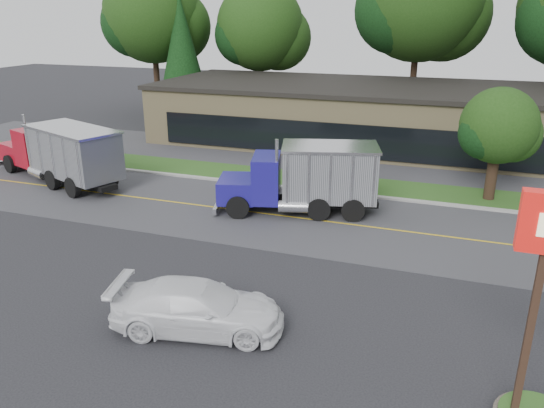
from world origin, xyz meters
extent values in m
plane|color=#2F2F33|center=(0.00, 0.00, 0.00)|extent=(140.00, 140.00, 0.00)
cube|color=#505055|center=(0.00, 9.00, 0.00)|extent=(60.00, 8.00, 0.02)
cube|color=gold|center=(0.00, 9.00, 0.00)|extent=(60.00, 0.12, 0.01)
cube|color=#9E9E99|center=(0.00, 13.20, 0.00)|extent=(60.00, 0.30, 0.12)
cube|color=#274D1A|center=(0.00, 15.00, 0.00)|extent=(60.00, 3.40, 0.03)
cube|color=#505055|center=(0.00, 20.00, 0.00)|extent=(60.00, 7.00, 0.02)
cube|color=tan|center=(2.00, 26.00, 2.00)|extent=(32.00, 12.00, 4.00)
cube|color=#332116|center=(10.00, -2.50, 2.60)|extent=(0.16, 0.16, 5.00)
cylinder|color=#382619|center=(-20.00, 32.00, 2.47)|extent=(0.56, 0.56, 4.95)
sphere|color=#1A3B10|center=(-20.00, 32.00, 9.19)|extent=(9.05, 9.05, 9.05)
sphere|color=#1A3B10|center=(-18.30, 33.13, 8.06)|extent=(6.79, 6.79, 6.79)
sphere|color=black|center=(-21.41, 31.15, 8.34)|extent=(6.22, 6.22, 6.22)
cylinder|color=#382619|center=(-10.00, 34.00, 2.18)|extent=(0.56, 0.56, 4.35)
sphere|color=#1A3B10|center=(-10.00, 34.00, 8.08)|extent=(7.96, 7.96, 7.96)
sphere|color=#1A3B10|center=(-8.51, 34.99, 7.09)|extent=(5.97, 5.97, 5.97)
sphere|color=black|center=(-11.24, 33.25, 7.34)|extent=(5.47, 5.47, 5.47)
cylinder|color=#382619|center=(4.00, 34.00, 2.81)|extent=(0.56, 0.56, 5.61)
sphere|color=#1A3B10|center=(5.92, 35.28, 9.14)|extent=(7.69, 7.69, 7.69)
sphere|color=black|center=(2.40, 33.04, 9.46)|extent=(7.05, 7.05, 7.05)
cylinder|color=#382619|center=(-16.00, 30.00, 0.50)|extent=(0.44, 0.44, 1.00)
cone|color=black|center=(-16.00, 30.00, 6.00)|extent=(4.80, 4.80, 9.82)
cylinder|color=#382619|center=(10.00, 15.00, 1.06)|extent=(0.56, 0.56, 2.11)
sphere|color=#1A3B10|center=(10.00, 15.00, 3.93)|extent=(3.87, 3.87, 3.87)
sphere|color=#1A3B10|center=(10.72, 15.48, 3.44)|extent=(2.90, 2.90, 2.90)
sphere|color=black|center=(9.40, 14.64, 3.56)|extent=(2.66, 2.66, 2.66)
cube|color=black|center=(-13.42, 10.10, 0.57)|extent=(9.46, 4.40, 0.28)
cube|color=#A90C1C|center=(-17.38, 11.61, 1.12)|extent=(3.00, 2.98, 1.10)
cube|color=#A90C1C|center=(-15.60, 10.93, 1.72)|extent=(2.44, 2.85, 2.20)
cube|color=black|center=(-16.29, 11.20, 2.12)|extent=(0.80, 1.98, 0.90)
cube|color=silver|center=(-11.84, 9.50, 2.02)|extent=(6.33, 4.41, 2.50)
cube|color=silver|center=(-11.84, 9.50, 3.32)|extent=(6.52, 4.60, 0.12)
cylinder|color=black|center=(-16.77, 12.61, 0.57)|extent=(1.15, 0.72, 1.10)
cylinder|color=black|center=(-17.59, 10.46, 0.57)|extent=(1.15, 0.72, 1.10)
cylinder|color=black|center=(-11.03, 10.42, 0.57)|extent=(1.15, 0.72, 1.10)
cylinder|color=black|center=(-11.85, 8.27, 0.57)|extent=(1.15, 0.72, 1.10)
cube|color=black|center=(1.21, 9.93, 0.57)|extent=(7.38, 2.91, 0.28)
cube|color=navy|center=(-1.88, 9.08, 1.12)|extent=(2.31, 2.68, 1.10)
cube|color=navy|center=(-0.49, 9.46, 1.72)|extent=(1.87, 2.65, 2.20)
cube|color=black|center=(-1.03, 9.31, 2.12)|extent=(0.61, 2.04, 0.90)
cube|color=silver|center=(2.45, 10.27, 2.02)|extent=(4.91, 3.57, 2.50)
cube|color=silver|center=(2.45, 10.27, 3.32)|extent=(5.10, 3.76, 0.12)
cylinder|color=black|center=(-2.03, 10.23, 0.57)|extent=(1.15, 0.63, 1.10)
cylinder|color=black|center=(-1.42, 8.02, 0.57)|extent=(1.15, 0.63, 1.10)
cylinder|color=black|center=(2.45, 11.46, 0.57)|extent=(1.15, 0.63, 1.10)
cylinder|color=black|center=(3.06, 9.24, 0.57)|extent=(1.15, 0.63, 1.10)
imported|color=white|center=(1.10, -1.10, 0.77)|extent=(5.67, 3.26, 1.55)
camera|label=1|loc=(7.98, -13.76, 9.32)|focal=35.00mm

